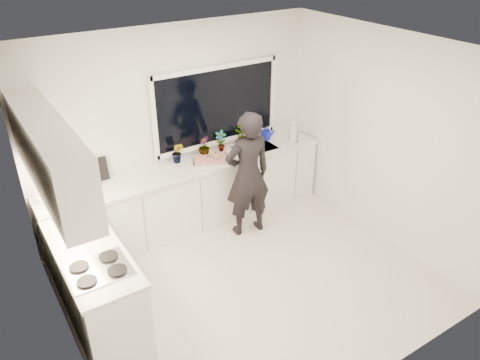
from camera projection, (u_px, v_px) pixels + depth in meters
floor at (250, 282)px, 5.56m from camera, size 4.00×3.50×0.02m
wall_back at (177, 128)px, 6.20m from camera, size 4.00×0.02×2.70m
wall_left at (54, 244)px, 3.95m from camera, size 0.02×3.50×2.70m
wall_right at (384, 140)px, 5.86m from camera, size 0.02×3.50×2.70m
ceiling at (252, 51)px, 4.25m from camera, size 4.00×3.50×0.02m
window at (217, 106)px, 6.36m from camera, size 1.80×0.02×1.00m
base_cabinets_back at (191, 197)px, 6.41m from camera, size 3.92×0.58×0.88m
base_cabinets_left at (96, 288)px, 4.81m from camera, size 0.58×1.60×0.88m
countertop_back at (190, 167)px, 6.18m from camera, size 3.94×0.62×0.04m
countertop_left at (89, 252)px, 4.59m from camera, size 0.62×1.60×0.04m
upper_cabinets at (49, 155)px, 4.33m from camera, size 0.34×2.10×0.70m
sink at (255, 151)px, 6.70m from camera, size 0.58×0.42×0.14m
faucet at (247, 136)px, 6.77m from camera, size 0.03×0.03×0.22m
stovetop at (98, 269)px, 4.30m from camera, size 0.56×0.48×0.03m
person at (248, 175)px, 6.07m from camera, size 0.68×0.49×1.73m
pizza_tray at (210, 160)px, 6.29m from camera, size 0.58×0.51×0.03m
pizza at (210, 159)px, 6.29m from camera, size 0.53×0.46×0.01m
watering_can at (266, 135)px, 6.91m from camera, size 0.15×0.15×0.13m
paper_towel_roll at (40, 192)px, 5.31m from camera, size 0.14×0.14×0.26m
knife_block at (86, 180)px, 5.61m from camera, size 0.15×0.13×0.22m
utensil_crock at (92, 217)px, 4.96m from camera, size 0.14×0.14×0.16m
picture_frame_large at (94, 171)px, 5.73m from camera, size 0.21×0.10×0.28m
picture_frame_small at (98, 170)px, 5.75m from camera, size 0.25×0.02×0.30m
herb_plants at (220, 142)px, 6.50m from camera, size 1.29×0.33×0.31m
soap_bottles at (294, 132)px, 6.77m from camera, size 0.25×0.17×0.33m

